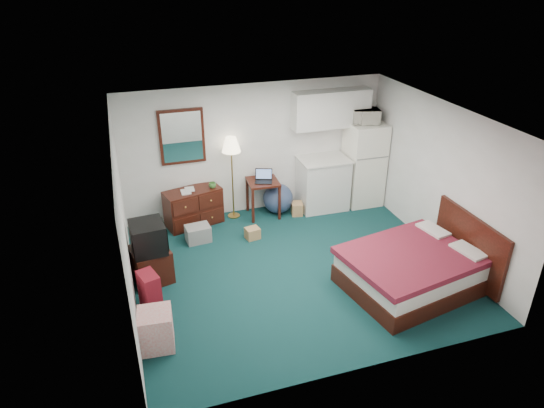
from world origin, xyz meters
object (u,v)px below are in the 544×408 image
object	(u,v)px
dresser	(193,207)
bed	(411,271)
suitcase	(150,291)
desk	(263,198)
fridge	(364,164)
floor_lamp	(232,178)
tv_stand	(151,264)
kitchen_counter	(322,184)

from	to	relation	value
dresser	bed	bearing A→B (deg)	-61.71
suitcase	desk	bearing A→B (deg)	25.96
fridge	bed	world-z (taller)	fridge
dresser	floor_lamp	distance (m)	0.90
dresser	bed	xyz separation A→B (m)	(2.76, -2.96, -0.05)
desk	bed	bearing A→B (deg)	-60.64
floor_lamp	tv_stand	distance (m)	2.41
kitchen_counter	fridge	size ratio (longest dim) A/B	0.60
kitchen_counter	suitcase	distance (m)	4.20
floor_lamp	tv_stand	xyz separation A→B (m)	(-1.70, -1.63, -0.53)
suitcase	tv_stand	bearing A→B (deg)	66.05
floor_lamp	suitcase	xyz separation A→B (m)	(-1.78, -2.35, -0.51)
floor_lamp	tv_stand	bearing A→B (deg)	-136.26
kitchen_counter	tv_stand	xyz separation A→B (m)	(-3.48, -1.49, -0.23)
dresser	bed	size ratio (longest dim) A/B	0.55
desk	suitcase	xyz separation A→B (m)	(-2.34, -2.23, -0.07)
tv_stand	dresser	bearing A→B (deg)	45.66
tv_stand	suitcase	world-z (taller)	suitcase
fridge	suitcase	bearing A→B (deg)	-152.76
kitchen_counter	fridge	xyz separation A→B (m)	(0.85, -0.03, 0.33)
floor_lamp	bed	xyz separation A→B (m)	(1.98, -3.03, -0.50)
floor_lamp	suitcase	distance (m)	2.99
suitcase	dresser	bearing A→B (deg)	48.56
kitchen_counter	bed	xyz separation A→B (m)	(0.20, -2.89, -0.20)
dresser	suitcase	bearing A→B (deg)	-128.43
desk	fridge	size ratio (longest dim) A/B	0.43
fridge	tv_stand	size ratio (longest dim) A/B	2.84
floor_lamp	kitchen_counter	size ratio (longest dim) A/B	1.60
tv_stand	fridge	bearing A→B (deg)	4.94
dresser	kitchen_counter	size ratio (longest dim) A/B	1.02
kitchen_counter	suitcase	world-z (taller)	kitchen_counter
tv_stand	floor_lamp	bearing A→B (deg)	30.09
floor_lamp	bed	size ratio (longest dim) A/B	0.86
kitchen_counter	fridge	world-z (taller)	fridge
fridge	tv_stand	distance (m)	4.61
desk	floor_lamp	bearing A→B (deg)	171.16
dresser	tv_stand	xyz separation A→B (m)	(-0.92, -1.56, -0.08)
dresser	suitcase	world-z (taller)	dresser
desk	bed	world-z (taller)	desk
bed	floor_lamp	bearing A→B (deg)	112.53
dresser	suitcase	xyz separation A→B (m)	(-1.00, -2.28, -0.06)
bed	desk	bearing A→B (deg)	105.42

